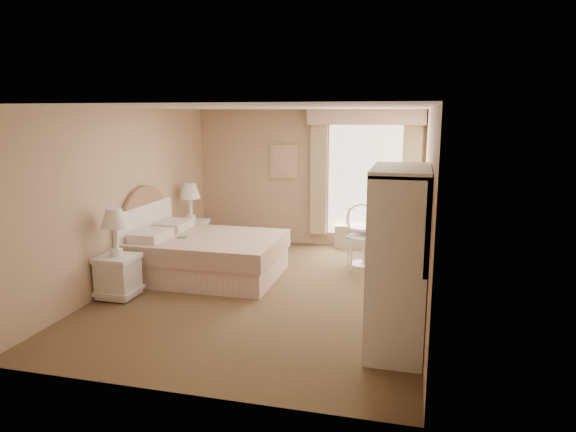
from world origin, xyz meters
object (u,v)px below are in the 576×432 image
(nightstand_near, at_px, (117,265))
(armoire, at_px, (398,274))
(round_table, at_px, (365,239))
(bed, at_px, (203,254))
(cafe_chair, at_px, (362,231))
(nightstand_far, at_px, (191,227))

(nightstand_near, xyz_separation_m, armoire, (3.65, -0.58, 0.34))
(round_table, distance_m, armoire, 2.99)
(bed, relative_size, round_table, 3.24)
(cafe_chair, bearing_deg, round_table, 61.27)
(bed, height_order, cafe_chair, bed)
(armoire, bearing_deg, nightstand_near, 170.94)
(nightstand_far, bearing_deg, cafe_chair, -2.78)
(cafe_chair, bearing_deg, nightstand_near, -158.53)
(nightstand_near, xyz_separation_m, cafe_chair, (2.99, 2.17, 0.14))
(bed, relative_size, armoire, 1.12)
(armoire, bearing_deg, cafe_chair, 103.53)
(bed, bearing_deg, armoire, -30.37)
(bed, bearing_deg, nightstand_near, -122.33)
(round_table, relative_size, cafe_chair, 0.64)
(round_table, bearing_deg, nightstand_near, -142.56)
(nightstand_near, distance_m, nightstand_far, 2.32)
(round_table, relative_size, armoire, 0.34)
(bed, distance_m, round_table, 2.59)
(round_table, bearing_deg, cafe_chair, -104.20)
(nightstand_far, height_order, cafe_chair, nightstand_far)
(round_table, distance_m, cafe_chair, 0.22)
(bed, distance_m, nightstand_far, 1.39)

